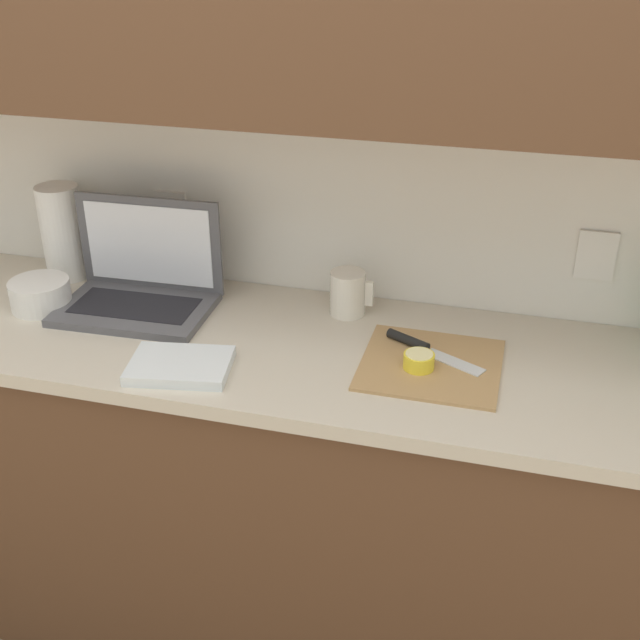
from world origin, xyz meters
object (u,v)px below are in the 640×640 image
at_px(cutting_board, 431,365).
at_px(measuring_cup, 348,293).
at_px(paper_towel_roll, 63,232).
at_px(laptop, 141,282).
at_px(knife, 418,345).
at_px(lemon_half_cut, 419,361).
at_px(bowl_white, 40,294).

bearing_deg(cutting_board, measuring_cup, 139.71).
relative_size(measuring_cup, paper_towel_roll, 0.44).
bearing_deg(laptop, cutting_board, -10.55).
distance_m(knife, lemon_half_cut, 0.09).
bearing_deg(laptop, lemon_half_cut, -12.87).
relative_size(lemon_half_cut, bowl_white, 0.45).
height_order(lemon_half_cut, paper_towel_roll, paper_towel_roll).
relative_size(cutting_board, paper_towel_roll, 1.19).
bearing_deg(cutting_board, knife, 123.53).
xyz_separation_m(cutting_board, measuring_cup, (-0.24, 0.20, 0.05)).
bearing_deg(lemon_half_cut, cutting_board, 48.36).
distance_m(laptop, bowl_white, 0.26).
height_order(lemon_half_cut, measuring_cup, measuring_cup).
bearing_deg(bowl_white, lemon_half_cut, -3.41).
height_order(laptop, knife, laptop).
xyz_separation_m(knife, bowl_white, (-0.96, -0.03, 0.02)).
xyz_separation_m(cutting_board, lemon_half_cut, (-0.02, -0.03, 0.02)).
height_order(knife, bowl_white, bowl_white).
xyz_separation_m(lemon_half_cut, paper_towel_roll, (-1.01, 0.25, 0.10)).
relative_size(cutting_board, bowl_white, 2.03).
distance_m(laptop, knife, 0.72).
height_order(laptop, measuring_cup, laptop).
bearing_deg(paper_towel_roll, knife, -9.26).
xyz_separation_m(knife, measuring_cup, (-0.20, 0.14, 0.04)).
bearing_deg(cutting_board, bowl_white, 178.21).
xyz_separation_m(laptop, bowl_white, (-0.24, -0.08, -0.03)).
bearing_deg(cutting_board, laptop, 171.52).
distance_m(laptop, lemon_half_cut, 0.75).
bearing_deg(lemon_half_cut, knife, 99.73).
bearing_deg(lemon_half_cut, paper_towel_roll, 166.24).
xyz_separation_m(laptop, paper_towel_roll, (-0.28, 0.11, 0.07)).
bearing_deg(paper_towel_roll, cutting_board, -12.03).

